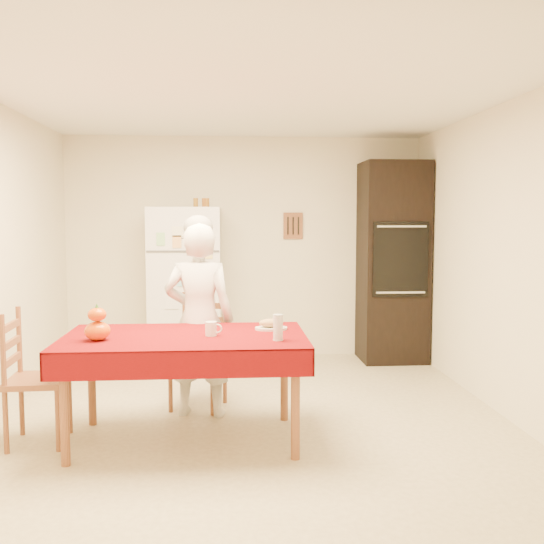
{
  "coord_description": "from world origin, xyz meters",
  "views": [
    {
      "loc": [
        -0.2,
        -4.65,
        1.58
      ],
      "look_at": [
        0.16,
        0.2,
        1.15
      ],
      "focal_mm": 40.0,
      "sensor_mm": 36.0,
      "label": 1
    }
  ],
  "objects": [
    {
      "name": "bread_loaf",
      "position": [
        0.12,
        -0.24,
        0.81
      ],
      "size": [
        0.18,
        0.1,
        0.06
      ],
      "primitive_type": "ellipsoid",
      "color": "tan",
      "rests_on": "bread_plate"
    },
    {
      "name": "chair_left",
      "position": [
        -1.59,
        -0.39,
        0.51
      ],
      "size": [
        0.42,
        0.44,
        0.95
      ],
      "rotation": [
        0.0,
        0.0,
        1.61
      ],
      "color": "brown",
      "rests_on": "floor"
    },
    {
      "name": "coffee_mug",
      "position": [
        -0.32,
        -0.45,
        0.81
      ],
      "size": [
        0.08,
        0.08,
        0.1
      ],
      "primitive_type": "cylinder",
      "color": "white",
      "rests_on": "dining_table"
    },
    {
      "name": "oven_cabinet",
      "position": [
        1.63,
        1.93,
        1.1
      ],
      "size": [
        0.7,
        0.62,
        2.2
      ],
      "color": "black",
      "rests_on": "floor"
    },
    {
      "name": "chair_far",
      "position": [
        -0.43,
        0.41,
        0.51
      ],
      "size": [
        0.52,
        0.5,
        0.95
      ],
      "rotation": [
        0.0,
        0.0,
        -0.29
      ],
      "color": "brown",
      "rests_on": "floor"
    },
    {
      "name": "room_shell",
      "position": [
        0.0,
        0.0,
        1.62
      ],
      "size": [
        4.02,
        4.52,
        2.51
      ],
      "color": "beige",
      "rests_on": "ground"
    },
    {
      "name": "spice_jar_mid",
      "position": [
        -0.44,
        1.93,
        1.75
      ],
      "size": [
        0.05,
        0.05,
        0.1
      ],
      "primitive_type": "cylinder",
      "color": "brown",
      "rests_on": "refrigerator"
    },
    {
      "name": "dining_table",
      "position": [
        -0.5,
        -0.41,
        0.69
      ],
      "size": [
        1.7,
        1.0,
        0.76
      ],
      "color": "brown",
      "rests_on": "floor"
    },
    {
      "name": "refrigerator",
      "position": [
        -0.65,
        1.88,
        0.85
      ],
      "size": [
        0.75,
        0.74,
        1.7
      ],
      "color": "white",
      "rests_on": "floor"
    },
    {
      "name": "pumpkin_lower",
      "position": [
        -1.07,
        -0.55,
        0.83
      ],
      "size": [
        0.17,
        0.17,
        0.13
      ],
      "primitive_type": "ellipsoid",
      "color": "#E56105",
      "rests_on": "dining_table"
    },
    {
      "name": "seated_woman",
      "position": [
        -0.43,
        0.16,
        0.78
      ],
      "size": [
        0.62,
        0.45,
        1.55
      ],
      "primitive_type": "imported",
      "rotation": [
        0.0,
        0.0,
        2.99
      ],
      "color": "silver",
      "rests_on": "floor"
    },
    {
      "name": "pumpkin_upper",
      "position": [
        -1.07,
        -0.55,
        0.94
      ],
      "size": [
        0.12,
        0.12,
        0.09
      ],
      "primitive_type": "ellipsoid",
      "color": "#E45D05",
      "rests_on": "pumpkin_lower"
    },
    {
      "name": "spice_jar_right",
      "position": [
        -0.42,
        1.93,
        1.75
      ],
      "size": [
        0.05,
        0.05,
        0.1
      ],
      "primitive_type": "cylinder",
      "color": "#975D1B",
      "rests_on": "refrigerator"
    },
    {
      "name": "wine_glass",
      "position": [
        0.14,
        -0.64,
        0.85
      ],
      "size": [
        0.07,
        0.07,
        0.18
      ],
      "primitive_type": "cylinder",
      "color": "silver",
      "rests_on": "dining_table"
    },
    {
      "name": "bread_plate",
      "position": [
        0.12,
        -0.24,
        0.77
      ],
      "size": [
        0.24,
        0.24,
        0.02
      ],
      "primitive_type": "cylinder",
      "color": "silver",
      "rests_on": "dining_table"
    },
    {
      "name": "floor",
      "position": [
        0.0,
        0.0,
        0.0
      ],
      "size": [
        4.5,
        4.5,
        0.0
      ],
      "primitive_type": "plane",
      "color": "tan",
      "rests_on": "ground"
    },
    {
      "name": "spice_jar_left",
      "position": [
        -0.54,
        1.93,
        1.75
      ],
      "size": [
        0.05,
        0.05,
        0.1
      ],
      "primitive_type": "cylinder",
      "color": "#91611A",
      "rests_on": "refrigerator"
    }
  ]
}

